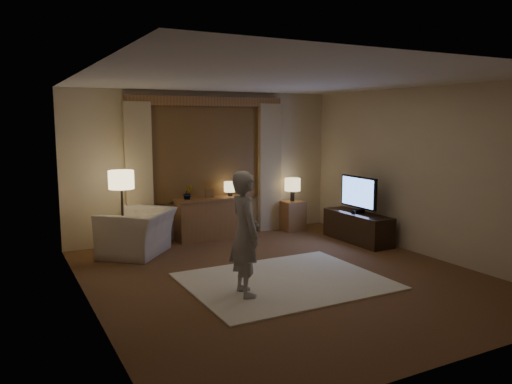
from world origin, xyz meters
TOP-DOWN VIEW (x-y plane):
  - room at (0.00, 0.50)m, footprint 5.04×5.54m
  - rug at (-0.11, -0.18)m, footprint 2.50×2.00m
  - sideboard at (-0.05, 2.50)m, footprint 1.20×0.40m
  - picture_frame at (-0.05, 2.50)m, footprint 0.16×0.02m
  - plant at (-0.45, 2.50)m, footprint 0.16×0.13m
  - table_lamp_sideboard at (0.35, 2.50)m, footprint 0.22×0.22m
  - floor_lamp at (-1.66, 2.12)m, footprint 0.39×0.39m
  - armchair at (-1.46, 2.05)m, footprint 1.42×1.43m
  - side_table at (1.64, 2.45)m, footprint 0.40×0.40m
  - table_lamp_side at (1.64, 2.45)m, footprint 0.30×0.30m
  - tv_stand at (2.15, 1.12)m, footprint 0.45×1.40m
  - tv at (2.15, 1.12)m, footprint 0.22×0.89m
  - person at (-0.80, -0.41)m, footprint 0.41×0.58m

SIDE VIEW (x-z plane):
  - rug at x=-0.11m, z-range 0.00..0.02m
  - tv_stand at x=2.15m, z-range 0.00..0.50m
  - side_table at x=1.64m, z-range 0.00..0.56m
  - sideboard at x=-0.05m, z-range 0.00..0.70m
  - armchair at x=-1.46m, z-range 0.00..0.70m
  - person at x=-0.80m, z-range 0.02..1.51m
  - picture_frame at x=-0.05m, z-range 0.70..0.90m
  - plant at x=-0.45m, z-range 0.70..1.00m
  - tv at x=2.15m, z-range 0.53..1.17m
  - table_lamp_side at x=1.64m, z-range 0.65..1.09m
  - table_lamp_sideboard at x=0.35m, z-range 0.75..1.05m
  - floor_lamp at x=-1.66m, z-range 0.45..1.78m
  - room at x=0.00m, z-range 0.01..2.65m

